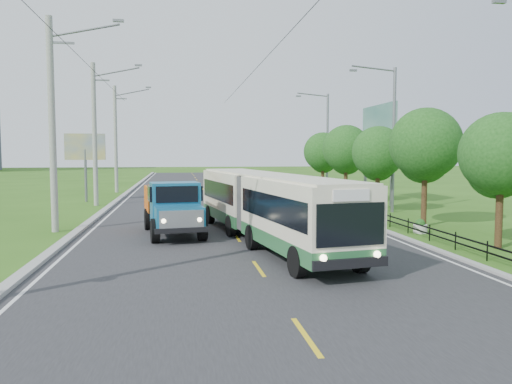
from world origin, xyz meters
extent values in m
plane|color=#2D5915|center=(0.00, 0.00, 0.00)|extent=(240.00, 240.00, 0.00)
cube|color=#28282B|center=(0.00, 20.00, 0.01)|extent=(14.00, 120.00, 0.02)
cube|color=#9E9E99|center=(-7.20, 20.00, 0.07)|extent=(0.40, 120.00, 0.15)
cube|color=#9E9E99|center=(7.15, 20.00, 0.05)|extent=(0.30, 120.00, 0.10)
cube|color=silver|center=(-6.65, 20.00, 0.02)|extent=(0.12, 120.00, 0.00)
cube|color=silver|center=(6.65, 20.00, 0.02)|extent=(0.12, 120.00, 0.00)
cube|color=yellow|center=(0.00, 0.00, 0.02)|extent=(0.12, 2.20, 0.00)
cube|color=black|center=(8.00, 14.00, 0.30)|extent=(0.04, 40.00, 0.60)
cylinder|color=gray|center=(-8.30, 9.00, 5.00)|extent=(0.32, 0.32, 10.00)
cube|color=slate|center=(-7.80, 9.00, 8.80)|extent=(1.20, 0.10, 0.10)
cube|color=slate|center=(-5.20, 9.00, 9.90)|extent=(0.50, 0.18, 0.12)
cylinder|color=gray|center=(-8.30, 21.00, 5.00)|extent=(0.32, 0.32, 10.00)
cube|color=slate|center=(-7.80, 21.00, 8.80)|extent=(1.20, 0.10, 0.10)
cube|color=slate|center=(-5.20, 21.00, 9.90)|extent=(0.50, 0.18, 0.12)
cylinder|color=gray|center=(-8.30, 33.00, 5.00)|extent=(0.32, 0.32, 10.00)
cube|color=slate|center=(-7.80, 33.00, 8.80)|extent=(1.20, 0.10, 0.10)
cube|color=slate|center=(-5.20, 33.00, 9.90)|extent=(0.50, 0.18, 0.12)
cylinder|color=#382314|center=(9.80, 2.00, 1.48)|extent=(0.28, 0.28, 2.97)
sphere|color=#174513|center=(9.80, 2.00, 3.71)|extent=(3.18, 3.18, 3.18)
sphere|color=#174513|center=(10.00, 2.50, 3.07)|extent=(2.33, 2.33, 2.33)
cylinder|color=#382314|center=(9.80, 8.00, 1.68)|extent=(0.28, 0.28, 3.36)
sphere|color=#174513|center=(9.80, 8.00, 4.20)|extent=(3.60, 3.60, 3.60)
sphere|color=#174513|center=(10.00, 8.50, 3.48)|extent=(2.64, 2.64, 2.64)
cylinder|color=#382314|center=(9.80, 14.00, 1.51)|extent=(0.28, 0.28, 3.02)
sphere|color=#174513|center=(9.80, 14.00, 3.78)|extent=(3.24, 3.24, 3.24)
sphere|color=#174513|center=(10.00, 14.50, 3.13)|extent=(2.38, 2.38, 2.38)
cylinder|color=#382314|center=(9.80, 20.00, 1.62)|extent=(0.28, 0.28, 3.25)
sphere|color=#174513|center=(9.80, 20.00, 4.06)|extent=(3.48, 3.48, 3.48)
sphere|color=#174513|center=(10.00, 20.50, 3.36)|extent=(2.55, 2.55, 2.55)
cylinder|color=#382314|center=(9.80, 26.00, 1.54)|extent=(0.28, 0.28, 3.08)
sphere|color=#174513|center=(9.80, 26.00, 3.85)|extent=(3.30, 3.30, 3.30)
sphere|color=#174513|center=(10.00, 26.50, 3.19)|extent=(2.42, 2.42, 2.42)
cube|color=slate|center=(8.10, 0.00, 8.75)|extent=(0.45, 0.16, 0.12)
cylinder|color=slate|center=(10.80, 14.00, 4.50)|extent=(0.20, 0.20, 9.00)
cylinder|color=slate|center=(9.40, 14.00, 8.90)|extent=(2.80, 0.10, 0.34)
cube|color=slate|center=(8.10, 14.00, 8.75)|extent=(0.45, 0.16, 0.12)
cylinder|color=slate|center=(10.80, 28.00, 4.50)|extent=(0.20, 0.20, 9.00)
cylinder|color=slate|center=(9.40, 28.00, 8.90)|extent=(2.80, 0.10, 0.34)
cube|color=slate|center=(8.10, 28.00, 8.75)|extent=(0.45, 0.16, 0.12)
cylinder|color=silver|center=(8.60, 6.00, 0.20)|extent=(0.64, 0.64, 0.40)
sphere|color=#174513|center=(8.60, 6.00, 0.45)|extent=(0.44, 0.44, 0.44)
cylinder|color=silver|center=(8.60, 14.00, 0.20)|extent=(0.64, 0.64, 0.40)
sphere|color=#174513|center=(8.60, 14.00, 0.45)|extent=(0.44, 0.44, 0.44)
cylinder|color=silver|center=(8.60, 22.00, 0.20)|extent=(0.64, 0.64, 0.40)
sphere|color=#174513|center=(8.60, 22.00, 0.45)|extent=(0.44, 0.44, 0.44)
cylinder|color=slate|center=(-9.50, 24.00, 2.00)|extent=(0.20, 0.20, 4.00)
cube|color=yellow|center=(-9.50, 24.00, 4.20)|extent=(3.00, 0.15, 2.00)
cylinder|color=slate|center=(12.30, 17.50, 2.50)|extent=(0.24, 0.24, 5.00)
cylinder|color=slate|center=(12.30, 22.50, 2.50)|extent=(0.24, 0.24, 5.00)
cube|color=#144C47|center=(12.30, 20.00, 5.80)|extent=(0.20, 6.00, 3.00)
cube|color=#276235|center=(1.67, 1.06, 0.74)|extent=(3.37, 7.25, 0.51)
cube|color=beige|center=(1.67, 1.06, 1.89)|extent=(3.37, 7.25, 1.80)
cube|color=black|center=(1.67, 1.06, 1.90)|extent=(3.32, 6.71, 0.88)
cube|color=#276235|center=(0.49, 8.65, 0.74)|extent=(3.30, 6.79, 0.51)
cube|color=beige|center=(0.49, 8.65, 1.89)|extent=(3.30, 6.79, 1.80)
cube|color=black|center=(0.49, 8.65, 1.90)|extent=(3.25, 6.25, 0.88)
cube|color=#4C4C4C|center=(1.06, 4.97, 1.64)|extent=(2.30, 1.25, 2.21)
cube|color=black|center=(2.20, -2.40, 1.74)|extent=(2.08, 0.38, 1.21)
cylinder|color=black|center=(0.96, -1.26, 0.48)|extent=(0.44, 1.00, 0.97)
cylinder|color=black|center=(3.04, -0.94, 0.48)|extent=(0.44, 1.00, 0.97)
cylinder|color=black|center=(0.26, 3.25, 0.48)|extent=(0.44, 1.00, 0.97)
cylinder|color=black|center=(2.34, 3.57, 0.48)|extent=(0.44, 1.00, 0.97)
cylinder|color=black|center=(-0.22, 6.37, 0.48)|extent=(0.44, 1.00, 0.97)
cylinder|color=black|center=(1.86, 6.70, 0.48)|extent=(0.44, 1.00, 0.97)
cylinder|color=black|center=(-0.88, 10.60, 0.48)|extent=(0.44, 1.00, 0.97)
cylinder|color=black|center=(1.20, 10.93, 0.48)|extent=(0.44, 1.00, 0.97)
cube|color=#17638C|center=(-2.49, 5.19, 1.03)|extent=(2.13, 1.56, 0.94)
cube|color=#17638C|center=(-2.68, 6.58, 1.50)|extent=(2.24, 1.76, 1.88)
cube|color=black|center=(-2.68, 6.58, 1.97)|extent=(2.41, 1.51, 0.66)
cube|color=black|center=(-2.78, 7.33, 0.61)|extent=(1.67, 5.71, 0.23)
cube|color=orange|center=(-2.99, 8.91, 1.55)|extent=(2.51, 3.07, 1.22)
cylinder|color=black|center=(-3.49, 5.25, 0.52)|extent=(0.46, 1.07, 1.03)
cylinder|color=black|center=(-1.54, 5.51, 0.52)|extent=(0.46, 1.07, 1.03)
cylinder|color=black|center=(-3.99, 8.97, 0.52)|extent=(0.46, 1.07, 1.03)
cylinder|color=black|center=(-2.03, 9.23, 0.52)|extent=(0.46, 1.07, 1.03)
camera|label=1|loc=(-2.52, -15.55, 3.72)|focal=35.00mm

